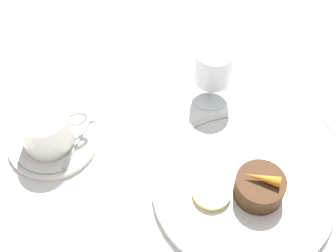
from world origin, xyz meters
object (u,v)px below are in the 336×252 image
dinner_plate (243,187)px  wine_glass (213,68)px  dessert_cake (261,187)px  coffee_cup (46,128)px

dinner_plate → wine_glass: bearing=82.3°
dinner_plate → dessert_cake: size_ratio=3.78×
coffee_cup → dinner_plate: bearing=-35.1°
dinner_plate → dessert_cake: bearing=-49.2°
coffee_cup → wine_glass: 0.28m
coffee_cup → wine_glass: wine_glass is taller
dinner_plate → wine_glass: wine_glass is taller
dinner_plate → wine_glass: size_ratio=2.51×
dinner_plate → wine_glass: (0.03, 0.19, 0.06)m
wine_glass → dinner_plate: bearing=-97.7°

